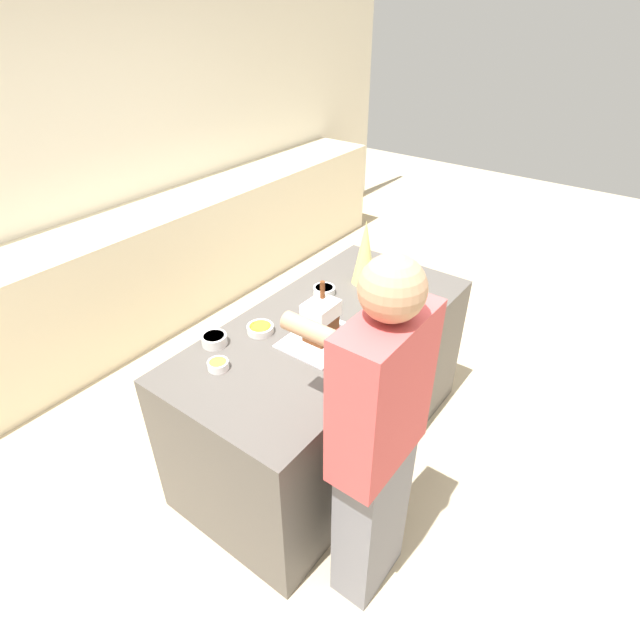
# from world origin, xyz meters

# --- Properties ---
(ground_plane) EXTENTS (12.00, 12.00, 0.00)m
(ground_plane) POSITION_xyz_m (0.00, 0.00, 0.00)
(ground_plane) COLOR #C6B28E
(wall_back) EXTENTS (8.00, 0.05, 2.60)m
(wall_back) POSITION_xyz_m (0.00, 2.30, 1.30)
(wall_back) COLOR beige
(wall_back) RESTS_ON ground_plane
(back_cabinet_block) EXTENTS (6.00, 0.60, 0.93)m
(back_cabinet_block) POSITION_xyz_m (0.00, 1.97, 0.47)
(back_cabinet_block) COLOR beige
(back_cabinet_block) RESTS_ON ground_plane
(kitchen_island) EXTENTS (1.79, 0.86, 0.88)m
(kitchen_island) POSITION_xyz_m (0.00, 0.00, 0.44)
(kitchen_island) COLOR #514C47
(kitchen_island) RESTS_ON ground_plane
(baking_tray) EXTENTS (0.39, 0.31, 0.01)m
(baking_tray) POSITION_xyz_m (-0.13, -0.06, 0.89)
(baking_tray) COLOR silver
(baking_tray) RESTS_ON kitchen_island
(gingerbread_house) EXTENTS (0.17, 0.13, 0.30)m
(gingerbread_house) POSITION_xyz_m (-0.13, -0.05, 1.00)
(gingerbread_house) COLOR #5B2D14
(gingerbread_house) RESTS_ON baking_tray
(decorative_tree) EXTENTS (0.14, 0.14, 0.39)m
(decorative_tree) POSITION_xyz_m (0.49, 0.09, 1.08)
(decorative_tree) COLOR #DBD675
(decorative_tree) RESTS_ON kitchen_island
(candy_bowl_far_left) EXTENTS (0.10, 0.10, 0.04)m
(candy_bowl_far_left) POSITION_xyz_m (-0.60, 0.19, 0.91)
(candy_bowl_far_left) COLOR white
(candy_bowl_far_left) RESTS_ON kitchen_island
(candy_bowl_far_right) EXTENTS (0.13, 0.13, 0.04)m
(candy_bowl_far_right) POSITION_xyz_m (0.24, 0.20, 0.91)
(candy_bowl_far_right) COLOR white
(candy_bowl_far_right) RESTS_ON kitchen_island
(candy_bowl_beside_tree) EXTENTS (0.13, 0.13, 0.05)m
(candy_bowl_beside_tree) POSITION_xyz_m (-0.48, 0.34, 0.91)
(candy_bowl_beside_tree) COLOR silver
(candy_bowl_beside_tree) RESTS_ON kitchen_island
(candy_bowl_behind_tray) EXTENTS (0.14, 0.14, 0.04)m
(candy_bowl_behind_tray) POSITION_xyz_m (-0.27, 0.23, 0.91)
(candy_bowl_behind_tray) COLOR silver
(candy_bowl_behind_tray) RESTS_ON kitchen_island
(person) EXTENTS (0.44, 0.56, 1.69)m
(person) POSITION_xyz_m (-0.56, -0.64, 0.87)
(person) COLOR slate
(person) RESTS_ON ground_plane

